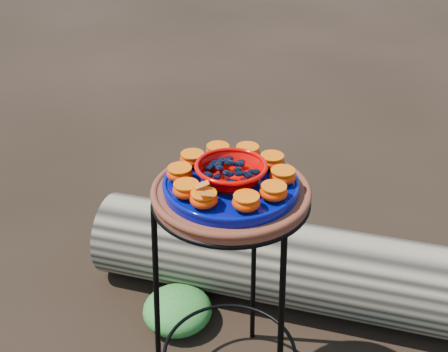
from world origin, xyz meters
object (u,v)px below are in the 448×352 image
(cobalt_plate, at_px, (231,185))
(red_bowl, at_px, (231,173))
(terracotta_saucer, at_px, (231,194))
(driftwood_log, at_px, (320,270))
(plant_stand, at_px, (230,303))

(cobalt_plate, distance_m, red_bowl, 0.03)
(red_bowl, bearing_deg, cobalt_plate, 0.00)
(red_bowl, bearing_deg, terracotta_saucer, 0.00)
(terracotta_saucer, bearing_deg, driftwood_log, 70.26)
(plant_stand, distance_m, cobalt_plate, 0.39)
(red_bowl, relative_size, driftwood_log, 0.10)
(plant_stand, xyz_separation_m, red_bowl, (0.00, 0.00, 0.43))
(terracotta_saucer, distance_m, red_bowl, 0.06)
(red_bowl, bearing_deg, driftwood_log, 70.26)
(terracotta_saucer, distance_m, cobalt_plate, 0.03)
(plant_stand, distance_m, terracotta_saucer, 0.37)
(plant_stand, bearing_deg, terracotta_saucer, 0.00)
(terracotta_saucer, relative_size, cobalt_plate, 1.17)
(terracotta_saucer, xyz_separation_m, driftwood_log, (0.17, 0.47, -0.56))
(terracotta_saucer, distance_m, driftwood_log, 0.75)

